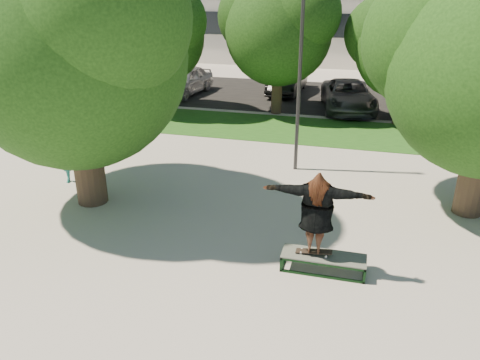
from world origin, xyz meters
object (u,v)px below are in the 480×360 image
(tree_left, at_px, (71,41))
(car_silver_a, at_px, (184,81))
(lamppost, at_px, (300,74))
(car_dark, at_px, (287,80))
(car_silver_b, at_px, (430,99))
(bystander, at_px, (71,153))
(car_grey, at_px, (348,96))
(grind_box, at_px, (323,263))

(tree_left, bearing_deg, car_silver_a, 100.08)
(tree_left, xyz_separation_m, lamppost, (5.29, 3.91, -1.27))
(tree_left, relative_size, lamppost, 1.16)
(tree_left, distance_m, car_dark, 16.13)
(car_silver_a, bearing_deg, car_silver_b, 1.86)
(lamppost, height_order, bystander, lamppost)
(bystander, bearing_deg, car_grey, 31.30)
(grind_box, height_order, car_dark, car_dark)
(tree_left, relative_size, bystander, 3.68)
(grind_box, relative_size, car_grey, 0.36)
(tree_left, height_order, car_silver_b, tree_left)
(tree_left, height_order, grind_box, tree_left)
(car_grey, distance_m, car_silver_b, 3.75)
(car_silver_a, relative_size, car_dark, 0.99)
(tree_left, distance_m, car_silver_b, 16.53)
(grind_box, bearing_deg, car_grey, 90.99)
(tree_left, height_order, bystander, tree_left)
(car_dark, relative_size, car_grey, 0.90)
(grind_box, relative_size, car_silver_b, 0.34)
(car_dark, xyz_separation_m, car_silver_b, (7.24, -3.00, 0.03))
(car_silver_b, bearing_deg, car_dark, 158.77)
(tree_left, bearing_deg, car_grey, 62.19)
(tree_left, height_order, lamppost, tree_left)
(tree_left, relative_size, grind_box, 3.95)
(lamppost, distance_m, car_silver_a, 12.56)
(lamppost, height_order, grind_box, lamppost)
(car_silver_a, bearing_deg, bystander, -77.74)
(bystander, xyz_separation_m, car_grey, (7.80, 11.36, -0.26))
(car_grey, bearing_deg, grind_box, -98.77)
(car_dark, bearing_deg, tree_left, -99.75)
(bystander, height_order, car_grey, bystander)
(bystander, bearing_deg, car_dark, 49.07)
(car_grey, bearing_deg, lamppost, -108.14)
(car_dark, bearing_deg, lamppost, -77.52)
(tree_left, relative_size, car_silver_b, 1.33)
(lamppost, bearing_deg, grind_box, -75.52)
(lamppost, relative_size, bystander, 3.16)
(car_grey, bearing_deg, car_silver_b, -9.76)
(lamppost, bearing_deg, bystander, -156.37)
(tree_left, height_order, car_dark, tree_left)
(tree_left, xyz_separation_m, car_silver_b, (10.29, 12.41, -3.65))
(bystander, relative_size, car_grey, 0.38)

